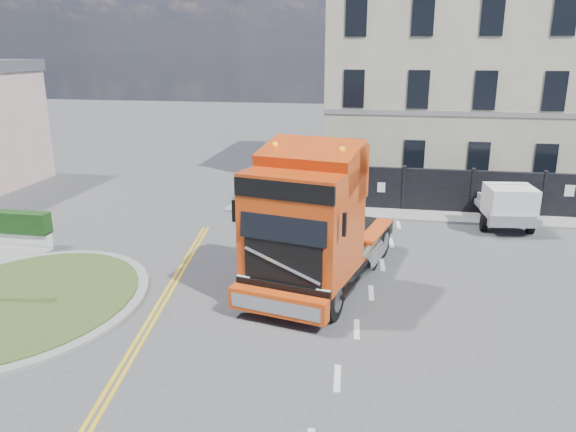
# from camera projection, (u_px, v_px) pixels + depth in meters

# --- Properties ---
(ground) EXTENTS (120.00, 120.00, 0.00)m
(ground) POSITION_uv_depth(u_px,v_px,m) (279.00, 281.00, 18.02)
(ground) COLOR #424244
(ground) RESTS_ON ground
(traffic_island) EXTENTS (6.80, 6.80, 0.17)m
(traffic_island) POSITION_uv_depth(u_px,v_px,m) (24.00, 302.00, 16.37)
(traffic_island) COLOR gray
(traffic_island) RESTS_ON ground
(hoarding_fence) EXTENTS (18.80, 0.25, 2.00)m
(hoarding_fence) POSITION_uv_depth(u_px,v_px,m) (461.00, 192.00, 25.09)
(hoarding_fence) COLOR black
(hoarding_fence) RESTS_ON ground
(georgian_building) EXTENTS (12.30, 10.30, 12.80)m
(georgian_building) POSITION_uv_depth(u_px,v_px,m) (443.00, 75.00, 30.88)
(georgian_building) COLOR beige
(georgian_building) RESTS_ON ground
(pavement_far) EXTENTS (20.00, 1.60, 0.12)m
(pavement_far) POSITION_uv_depth(u_px,v_px,m) (449.00, 217.00, 24.60)
(pavement_far) COLOR gray
(pavement_far) RESTS_ON ground
(truck) EXTENTS (4.41, 7.94, 4.50)m
(truck) POSITION_uv_depth(u_px,v_px,m) (312.00, 228.00, 16.79)
(truck) COLOR black
(truck) RESTS_ON ground
(flatbed_pickup) EXTENTS (2.32, 4.74, 1.90)m
(flatbed_pickup) POSITION_uv_depth(u_px,v_px,m) (506.00, 204.00, 23.04)
(flatbed_pickup) COLOR slate
(flatbed_pickup) RESTS_ON ground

